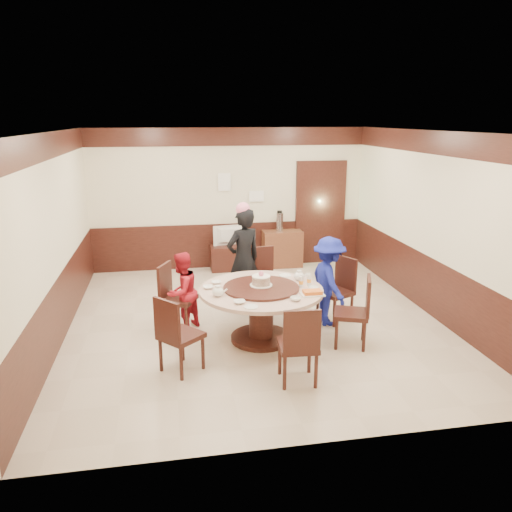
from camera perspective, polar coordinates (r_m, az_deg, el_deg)
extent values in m
plane|color=beige|center=(7.64, -0.07, -7.47)|extent=(6.00, 6.00, 0.00)
plane|color=white|center=(7.03, -0.08, 14.03)|extent=(6.00, 6.00, 0.00)
cube|color=beige|center=(10.12, -3.07, 6.52)|extent=(5.50, 0.04, 2.80)
cube|color=beige|center=(4.40, 6.81, -5.70)|extent=(5.50, 0.04, 2.80)
cube|color=beige|center=(7.26, -21.99, 1.78)|extent=(0.04, 6.00, 2.80)
cube|color=beige|center=(8.14, 19.40, 3.42)|extent=(0.04, 6.00, 2.80)
cube|color=#341510|center=(7.47, -0.07, -4.29)|extent=(5.50, 6.00, 0.90)
cube|color=#341510|center=(7.04, -0.08, 12.61)|extent=(5.50, 6.00, 0.35)
cube|color=#341510|center=(10.53, 7.34, 4.84)|extent=(1.05, 0.08, 2.18)
cube|color=#89D495|center=(10.55, 7.31, 4.86)|extent=(0.88, 0.02, 2.05)
cylinder|color=#341510|center=(7.04, 0.58, -9.29)|extent=(0.84, 0.84, 0.06)
cylinder|color=#341510|center=(6.91, 0.59, -6.85)|extent=(0.34, 0.34, 0.65)
cylinder|color=#C9A392|center=(6.77, 0.60, -3.95)|extent=(1.68, 1.68, 0.05)
cylinder|color=#341510|center=(6.76, 0.60, -3.63)|extent=(1.03, 1.03, 0.03)
cube|color=#341510|center=(7.61, 9.03, -4.13)|extent=(0.59, 0.59, 0.06)
cube|color=#341510|center=(7.66, 10.23, -1.90)|extent=(0.22, 0.39, 0.50)
cube|color=#341510|center=(7.69, 8.96, -5.81)|extent=(0.36, 0.36, 0.42)
cube|color=#341510|center=(8.02, 1.01, -2.89)|extent=(0.49, 0.49, 0.06)
cube|color=#341510|center=(8.13, 0.57, -0.63)|extent=(0.42, 0.09, 0.50)
cube|color=#341510|center=(8.10, 1.00, -4.50)|extent=(0.36, 0.36, 0.42)
cube|color=#341510|center=(7.31, -8.79, -4.94)|extent=(0.58, 0.58, 0.06)
cube|color=#341510|center=(7.30, -10.39, -2.79)|extent=(0.21, 0.40, 0.50)
cube|color=#341510|center=(7.40, -8.71, -6.68)|extent=(0.36, 0.36, 0.42)
cube|color=#341510|center=(6.14, -8.55, -9.02)|extent=(0.62, 0.62, 0.06)
cube|color=#341510|center=(5.91, -10.15, -7.26)|extent=(0.31, 0.34, 0.50)
cube|color=#341510|center=(6.25, -8.46, -11.02)|extent=(0.36, 0.36, 0.42)
cube|color=#341510|center=(5.86, 4.80, -10.17)|extent=(0.47, 0.47, 0.06)
cube|color=#341510|center=(5.56, 5.28, -8.59)|extent=(0.42, 0.07, 0.50)
cube|color=#341510|center=(5.97, 4.75, -12.25)|extent=(0.36, 0.36, 0.42)
cube|color=#341510|center=(6.84, 10.81, -6.52)|extent=(0.57, 0.57, 0.06)
cube|color=#341510|center=(6.75, 12.71, -4.47)|extent=(0.18, 0.41, 0.50)
cube|color=#341510|center=(6.93, 10.71, -8.36)|extent=(0.36, 0.36, 0.42)
imported|color=black|center=(7.85, -1.44, -0.43)|extent=(0.71, 0.61, 1.65)
imported|color=red|center=(7.23, -8.46, -4.07)|extent=(0.70, 0.71, 1.16)
imported|color=navy|center=(7.42, 8.30, -2.87)|extent=(0.59, 0.91, 1.33)
cylinder|color=white|center=(6.80, 0.58, -3.33)|extent=(0.31, 0.31, 0.01)
cylinder|color=tan|center=(6.78, 0.59, -2.84)|extent=(0.24, 0.24, 0.11)
cylinder|color=white|center=(6.76, 0.59, -2.32)|extent=(0.25, 0.25, 0.01)
sphere|color=pink|center=(6.75, 0.59, -2.02)|extent=(0.07, 0.07, 0.07)
ellipsoid|color=white|center=(6.48, -4.37, -4.11)|extent=(0.17, 0.15, 0.13)
ellipsoid|color=white|center=(7.12, 4.94, -2.31)|extent=(0.17, 0.15, 0.13)
imported|color=white|center=(6.99, -4.56, -3.02)|extent=(0.14, 0.14, 0.03)
imported|color=white|center=(6.35, 4.56, -4.90)|extent=(0.14, 0.14, 0.04)
imported|color=white|center=(6.24, -1.90, -5.27)|extent=(0.15, 0.15, 0.04)
imported|color=white|center=(6.75, 6.58, -3.70)|extent=(0.14, 0.14, 0.04)
imported|color=white|center=(6.80, -5.47, -3.58)|extent=(0.15, 0.15, 0.04)
cylinder|color=white|center=(6.12, -0.57, -5.82)|extent=(0.18, 0.18, 0.01)
cylinder|color=white|center=(7.32, 3.33, -2.22)|extent=(0.18, 0.18, 0.01)
cube|color=white|center=(6.57, 6.46, -4.37)|extent=(0.30, 0.20, 0.02)
cube|color=#D95E18|center=(6.56, 6.47, -4.11)|extent=(0.24, 0.15, 0.04)
cylinder|color=white|center=(6.83, 5.18, -2.93)|extent=(0.06, 0.06, 0.16)
cylinder|color=white|center=(6.91, 6.08, -2.73)|extent=(0.06, 0.06, 0.16)
cube|color=#341510|center=(10.12, -2.82, -0.14)|extent=(0.85, 0.45, 0.50)
imported|color=gray|center=(10.01, -2.86, 2.34)|extent=(0.70, 0.20, 0.40)
cube|color=brown|center=(10.30, 3.01, 0.85)|extent=(0.80, 0.40, 0.75)
cylinder|color=silver|center=(10.16, 2.70, 3.92)|extent=(0.15, 0.15, 0.38)
cube|color=white|center=(10.01, -3.64, 8.44)|extent=(0.25, 0.00, 0.35)
cube|color=white|center=(10.15, 0.06, 6.85)|extent=(0.30, 0.00, 0.22)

